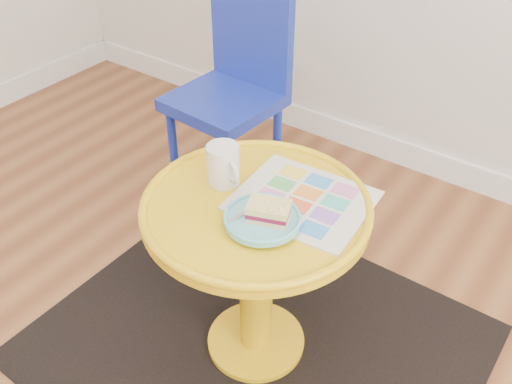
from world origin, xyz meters
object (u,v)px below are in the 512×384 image
Objects in this scene: side_table at (256,249)px; plate at (262,220)px; mug at (224,164)px; newspaper at (303,200)px; chair at (235,83)px.

plate is (0.06, -0.06, 0.18)m from side_table.
side_table is 4.98× the size of mug.
side_table is 0.21m from newspaper.
chair reaches higher than plate.
mug is (-0.13, 0.03, 0.22)m from side_table.
newspaper is (0.09, 0.08, 0.16)m from side_table.
plate reaches higher than side_table.
chair is at bearing 131.63° from plate.
plate is (-0.03, -0.14, 0.02)m from newspaper.
plate is at bearing -43.93° from side_table.
mug is (-0.22, -0.06, 0.06)m from newspaper.
mug is (0.44, -0.63, 0.15)m from chair.
newspaper reaches higher than side_table.
newspaper is 1.78× the size of plate.
mug reaches higher than plate.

